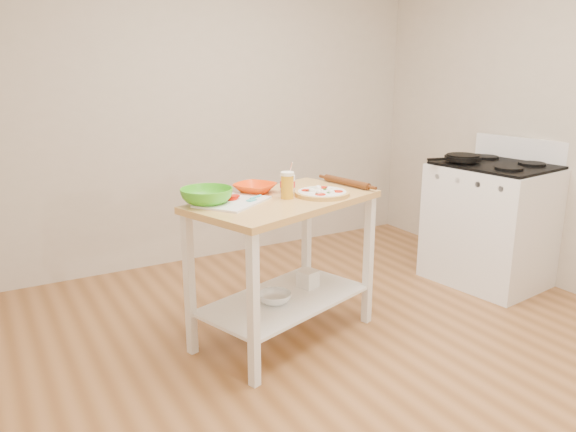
# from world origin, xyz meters

# --- Properties ---
(room_shell) EXTENTS (4.04, 4.54, 2.74)m
(room_shell) POSITION_xyz_m (0.00, 0.00, 1.35)
(room_shell) COLOR #9A6639
(room_shell) RESTS_ON ground
(prep_island) EXTENTS (1.27, 0.94, 0.90)m
(prep_island) POSITION_xyz_m (-0.23, 0.57, 0.65)
(prep_island) COLOR tan
(prep_island) RESTS_ON ground
(gas_stove) EXTENTS (0.80, 0.91, 1.11)m
(gas_stove) POSITION_xyz_m (1.64, 0.60, 0.47)
(gas_stove) COLOR white
(gas_stove) RESTS_ON ground
(skillet) EXTENTS (0.43, 0.28, 0.03)m
(skillet) POSITION_xyz_m (1.45, 0.77, 0.98)
(skillet) COLOR black
(skillet) RESTS_ON gas_stove
(pizza) EXTENTS (0.33, 0.33, 0.05)m
(pizza) POSITION_xyz_m (0.01, 0.52, 0.92)
(pizza) COLOR #D8AE5C
(pizza) RESTS_ON prep_island
(cutting_board) EXTENTS (0.50, 0.47, 0.04)m
(cutting_board) POSITION_xyz_m (-0.54, 0.62, 0.91)
(cutting_board) COLOR white
(cutting_board) RESTS_ON prep_island
(spatula) EXTENTS (0.13, 0.11, 0.01)m
(spatula) POSITION_xyz_m (-0.42, 0.59, 0.92)
(spatula) COLOR #3AC0C8
(spatula) RESTS_ON cutting_board
(knife) EXTENTS (0.27, 0.07, 0.01)m
(knife) POSITION_xyz_m (-0.66, 0.73, 0.92)
(knife) COLOR silver
(knife) RESTS_ON cutting_board
(orange_bowl) EXTENTS (0.33, 0.33, 0.06)m
(orange_bowl) POSITION_xyz_m (-0.31, 0.78, 0.93)
(orange_bowl) COLOR #FB3F06
(orange_bowl) RESTS_ON prep_island
(green_bowl) EXTENTS (0.40, 0.40, 0.09)m
(green_bowl) POSITION_xyz_m (-0.68, 0.66, 0.95)
(green_bowl) COLOR green
(green_bowl) RESTS_ON prep_island
(beer_pint) EXTENTS (0.08, 0.08, 0.16)m
(beer_pint) POSITION_xyz_m (-0.21, 0.56, 0.98)
(beer_pint) COLOR gold
(beer_pint) RESTS_ON prep_island
(yogurt_tub) EXTENTS (0.09, 0.09, 0.20)m
(yogurt_tub) POSITION_xyz_m (-0.14, 0.68, 0.96)
(yogurt_tub) COLOR white
(yogurt_tub) RESTS_ON prep_island
(rolling_pin) EXTENTS (0.11, 0.39, 0.04)m
(rolling_pin) POSITION_xyz_m (0.30, 0.67, 0.92)
(rolling_pin) COLOR #592E14
(rolling_pin) RESTS_ON prep_island
(shelf_glass_bowl) EXTENTS (0.25, 0.25, 0.06)m
(shelf_glass_bowl) POSITION_xyz_m (-0.31, 0.53, 0.29)
(shelf_glass_bowl) COLOR silver
(shelf_glass_bowl) RESTS_ON prep_island
(shelf_bin) EXTENTS (0.14, 0.14, 0.11)m
(shelf_bin) POSITION_xyz_m (-0.00, 0.65, 0.32)
(shelf_bin) COLOR white
(shelf_bin) RESTS_ON prep_island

